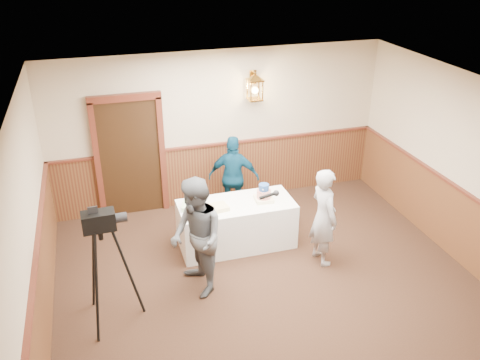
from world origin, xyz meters
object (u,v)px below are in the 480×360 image
(display_table, at_px, (236,224))
(sheet_cake_yellow, at_px, (217,208))
(baker, at_px, (324,217))
(tiered_cake, at_px, (264,194))
(assistant_p, at_px, (234,177))
(sheet_cake_green, at_px, (193,206))
(interviewer, at_px, (197,238))
(tv_camera_rig, at_px, (106,274))

(display_table, xyz_separation_m, sheet_cake_yellow, (-0.34, -0.11, 0.41))
(sheet_cake_yellow, xyz_separation_m, baker, (1.45, -0.69, -0.01))
(tiered_cake, xyz_separation_m, assistant_p, (-0.22, 0.94, -0.11))
(display_table, bearing_deg, sheet_cake_green, 176.74)
(sheet_cake_green, bearing_deg, baker, -25.01)
(baker, relative_size, assistant_p, 1.03)
(tiered_cake, height_order, assistant_p, assistant_p)
(interviewer, bearing_deg, assistant_p, 142.02)
(baker, distance_m, tv_camera_rig, 3.19)
(sheet_cake_green, bearing_deg, tiered_cake, -3.68)
(assistant_p, bearing_deg, tiered_cake, 124.97)
(display_table, relative_size, sheet_cake_green, 5.69)
(display_table, bearing_deg, sheet_cake_yellow, -162.50)
(display_table, height_order, assistant_p, assistant_p)
(baker, distance_m, assistant_p, 1.93)
(interviewer, height_order, baker, interviewer)
(display_table, distance_m, assistant_p, 1.01)
(sheet_cake_green, relative_size, assistant_p, 0.21)
(sheet_cake_green, height_order, baker, baker)
(sheet_cake_yellow, height_order, sheet_cake_green, sheet_cake_green)
(baker, bearing_deg, display_table, 47.53)
(display_table, relative_size, baker, 1.17)
(sheet_cake_yellow, bearing_deg, tiered_cake, 5.39)
(sheet_cake_green, distance_m, assistant_p, 1.26)
(sheet_cake_yellow, height_order, baker, baker)
(display_table, xyz_separation_m, sheet_cake_green, (-0.68, 0.04, 0.41))
(interviewer, bearing_deg, baker, 86.20)
(display_table, distance_m, sheet_cake_yellow, 0.54)
(tiered_cake, relative_size, assistant_p, 0.20)
(assistant_p, bearing_deg, baker, 139.56)
(tiered_cake, bearing_deg, assistant_p, 102.91)
(tiered_cake, distance_m, interviewer, 1.57)
(display_table, bearing_deg, interviewer, -131.14)
(display_table, xyz_separation_m, assistant_p, (0.22, 0.91, 0.37))
(display_table, distance_m, tv_camera_rig, 2.41)
(interviewer, xyz_separation_m, baker, (1.95, 0.16, -0.09))
(tiered_cake, relative_size, baker, 0.19)
(sheet_cake_yellow, xyz_separation_m, tv_camera_rig, (-1.72, -1.11, -0.07))
(interviewer, height_order, assistant_p, interviewer)
(assistant_p, bearing_deg, display_table, 98.35)
(display_table, distance_m, tiered_cake, 0.66)
(tiered_cake, relative_size, interviewer, 0.17)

